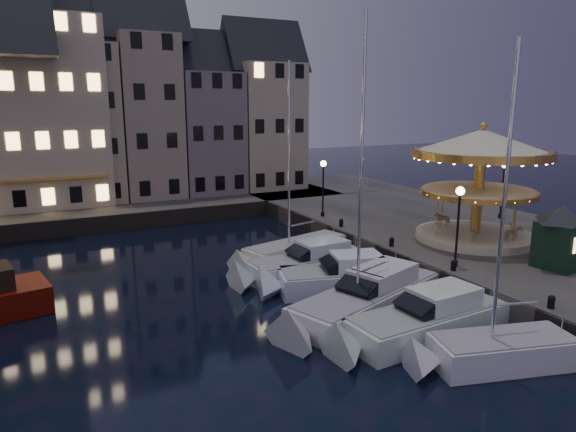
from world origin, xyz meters
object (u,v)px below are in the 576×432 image
streetlamp_c (323,180)px  motorboat_f (291,253)px  streetlamp_d (503,182)px  bollard_c (392,241)px  motorboat_e (304,266)px  carousel (480,164)px  bollard_b (454,265)px  motorboat_b (420,323)px  motorboat_c (364,300)px  ticket_kiosk (562,226)px  bollard_d (341,222)px  bollard_a (551,301)px  streetlamp_b (459,215)px  motorboat_a (489,353)px  motorboat_d (334,279)px

streetlamp_c → motorboat_f: size_ratio=0.38×
streetlamp_d → bollard_c: (-11.90, -2.50, -2.41)m
motorboat_e → carousel: 12.41m
bollard_b → streetlamp_d: bearing=32.2°
motorboat_b → motorboat_c: (-0.67, 3.10, 0.04)m
streetlamp_c → bollard_c: streetlamp_c is taller
streetlamp_c → motorboat_b: 18.25m
motorboat_b → streetlamp_c: bearing=72.5°
ticket_kiosk → motorboat_f: bearing=132.0°
bollard_d → motorboat_f: size_ratio=0.05×
bollard_c → ticket_kiosk: bearing=-54.1°
bollard_c → bollard_d: 5.50m
streetlamp_d → bollard_a: (-11.90, -13.00, -2.41)m
bollard_c → bollard_d: (0.00, 5.50, 0.00)m
streetlamp_b → bollard_d: 10.30m
bollard_b → motorboat_c: bearing=180.0°
streetlamp_d → bollard_c: streetlamp_d is taller
bollard_c → ticket_kiosk: (5.13, -7.08, 1.90)m
bollard_c → motorboat_b: bearing=-120.6°
bollard_a → bollard_c: same height
motorboat_a → motorboat_f: bearing=92.2°
bollard_c → ticket_kiosk: size_ratio=0.15×
motorboat_e → bollard_b: bearing=-46.8°
motorboat_a → motorboat_e: size_ratio=1.28×
streetlamp_b → motorboat_e: size_ratio=0.50×
motorboat_a → ticket_kiosk: bearing=23.7°
bollard_d → streetlamp_c: bearing=80.3°
motorboat_c → ticket_kiosk: (10.59, -2.08, 2.82)m
streetlamp_d → motorboat_d: bearing=-165.7°
motorboat_e → motorboat_c: bearing=-90.0°
streetlamp_c → bollard_b: bearing=-92.5°
motorboat_f → bollard_b: bearing=-61.9°
motorboat_c → carousel: 12.85m
motorboat_a → motorboat_b: 3.12m
bollard_a → motorboat_a: bearing=-171.1°
motorboat_c → ticket_kiosk: motorboat_c is taller
bollard_d → bollard_a: bearing=-90.0°
streetlamp_d → motorboat_b: (-16.69, -10.60, -3.37)m
bollard_d → carousel: bearing=-50.0°
bollard_d → motorboat_d: size_ratio=0.07×
motorboat_b → motorboat_d: (-0.31, 6.27, -0.00)m
carousel → motorboat_f: bearing=154.2°
carousel → streetlamp_b: bearing=-145.6°
motorboat_b → motorboat_d: same height
bollard_c → motorboat_b: size_ratio=0.07×
motorboat_b → motorboat_d: bearing=92.8°
streetlamp_c → streetlamp_b: bearing=-90.0°
motorboat_b → motorboat_f: size_ratio=0.77×
motorboat_a → motorboat_d: size_ratio=1.38×
motorboat_f → ticket_kiosk: bearing=-48.0°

